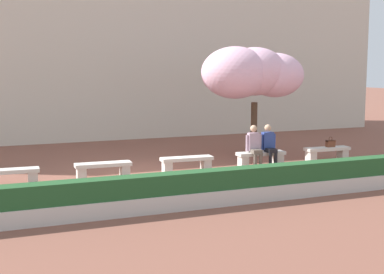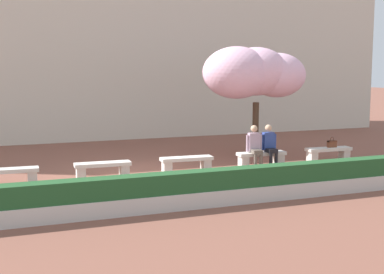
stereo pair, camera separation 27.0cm
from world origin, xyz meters
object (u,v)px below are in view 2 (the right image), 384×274
(stone_bench_center, at_px, (103,168))
(person_seated_left, at_px, (255,145))
(stone_bench_east_end, at_px, (261,157))
(stone_bench_far_east, at_px, (328,152))
(stone_bench_near_west, at_px, (8,174))
(handbag, at_px, (332,143))
(cherry_tree_main, at_px, (254,73))
(person_seated_right, at_px, (269,144))
(stone_bench_near_east, at_px, (187,162))

(stone_bench_center, relative_size, person_seated_left, 1.21)
(stone_bench_east_end, height_order, stone_bench_far_east, same)
(stone_bench_center, bearing_deg, stone_bench_near_west, 180.00)
(stone_bench_far_east, xyz_separation_m, handbag, (0.14, 0.03, 0.28))
(stone_bench_near_west, relative_size, stone_bench_center, 1.00)
(handbag, bearing_deg, person_seated_left, -178.40)
(stone_bench_near_west, distance_m, person_seated_left, 7.17)
(stone_bench_far_east, relative_size, person_seated_left, 1.21)
(stone_bench_east_end, distance_m, cherry_tree_main, 3.32)
(person_seated_right, bearing_deg, stone_bench_center, 179.41)
(stone_bench_near_west, distance_m, stone_bench_near_east, 4.95)
(stone_bench_far_east, bearing_deg, stone_bench_near_west, 180.00)
(stone_bench_east_end, height_order, cherry_tree_main, cherry_tree_main)
(stone_bench_east_end, bearing_deg, cherry_tree_main, 69.27)
(handbag, xyz_separation_m, cherry_tree_main, (-1.86, 1.95, 2.26))
(stone_bench_near_east, xyz_separation_m, handbag, (5.09, 0.03, 0.28))
(person_seated_left, distance_m, cherry_tree_main, 3.12)
(stone_bench_center, height_order, stone_bench_far_east, same)
(stone_bench_center, relative_size, cherry_tree_main, 0.42)
(stone_bench_near_west, bearing_deg, person_seated_left, -0.42)
(person_seated_left, xyz_separation_m, person_seated_right, (0.51, -0.00, 0.00))
(handbag, bearing_deg, stone_bench_far_east, -169.04)
(stone_bench_east_end, xyz_separation_m, cherry_tree_main, (0.75, 1.98, 2.55))
(stone_bench_far_east, height_order, person_seated_left, person_seated_left)
(stone_bench_near_east, xyz_separation_m, stone_bench_far_east, (4.95, 0.00, 0.00))
(stone_bench_near_east, xyz_separation_m, person_seated_right, (2.72, -0.05, 0.40))
(handbag, relative_size, cherry_tree_main, 0.09)
(person_seated_left, bearing_deg, handbag, 1.60)
(stone_bench_far_east, distance_m, person_seated_left, 2.76)
(stone_bench_center, height_order, person_seated_left, person_seated_left)
(person_seated_left, bearing_deg, person_seated_right, -0.05)
(stone_bench_near_west, relative_size, person_seated_right, 1.21)
(stone_bench_near_west, bearing_deg, cherry_tree_main, 13.64)
(person_seated_right, height_order, cherry_tree_main, cherry_tree_main)
(person_seated_left, xyz_separation_m, cherry_tree_main, (1.01, 2.03, 2.15))
(stone_bench_far_east, xyz_separation_m, cherry_tree_main, (-1.72, 1.98, 2.55))
(stone_bench_east_end, distance_m, person_seated_left, 0.48)
(person_seated_left, relative_size, person_seated_right, 1.00)
(person_seated_left, bearing_deg, stone_bench_far_east, 1.11)
(handbag, bearing_deg, person_seated_right, -178.05)
(stone_bench_far_east, bearing_deg, stone_bench_center, 180.00)
(handbag, bearing_deg, stone_bench_near_west, -179.84)
(stone_bench_near_west, relative_size, person_seated_left, 1.21)
(stone_bench_center, distance_m, person_seated_right, 5.21)
(stone_bench_near_west, bearing_deg, handbag, 0.16)
(stone_bench_near_east, height_order, person_seated_right, person_seated_right)
(stone_bench_near_east, relative_size, handbag, 4.60)
(stone_bench_near_west, bearing_deg, stone_bench_near_east, 0.00)
(stone_bench_near_west, xyz_separation_m, person_seated_left, (7.16, -0.05, 0.40))
(stone_bench_center, bearing_deg, cherry_tree_main, 19.19)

